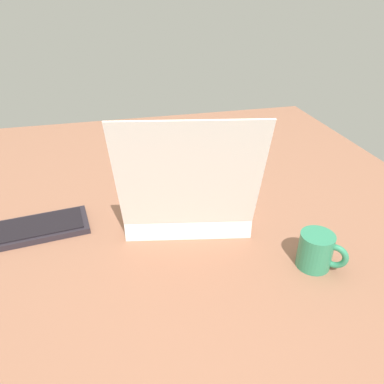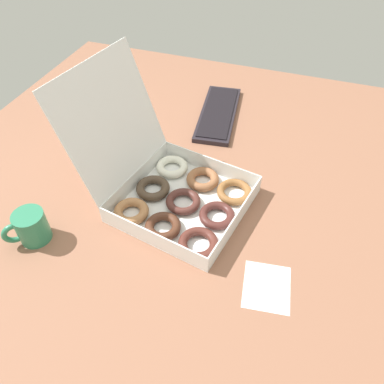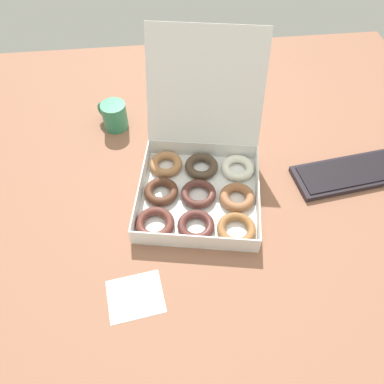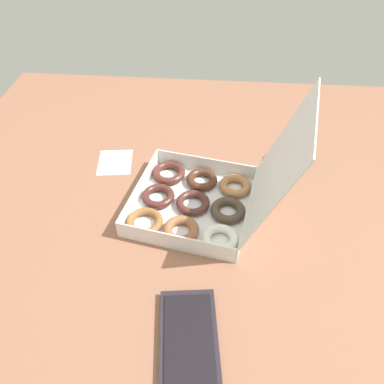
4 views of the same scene
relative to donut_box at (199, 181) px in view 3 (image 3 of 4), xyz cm
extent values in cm
cube|color=#915F47|center=(4.78, -4.17, -5.30)|extent=(180.00, 180.00, 2.00)
cube|color=white|center=(-0.48, -3.00, -4.10)|extent=(41.52, 41.52, 0.40)
cube|color=white|center=(-17.71, 0.31, -1.02)|extent=(7.07, 34.92, 5.76)
cube|color=white|center=(16.74, -6.30, -1.02)|extent=(7.07, 34.92, 5.76)
cube|color=white|center=(-3.78, -20.22, -1.02)|extent=(34.13, 6.92, 5.76)
cube|color=white|center=(2.82, 14.23, -1.02)|extent=(34.13, 6.92, 5.76)
cube|color=white|center=(4.00, 20.38, 18.53)|extent=(37.19, 18.95, 33.48)
torus|color=#542821|center=(-14.19, -12.20, -2.60)|extent=(15.17, 15.17, 2.58)
torus|color=#4D2521|center=(-2.61, -14.14, -2.60)|extent=(14.24, 14.24, 2.47)
torus|color=brown|center=(8.58, -16.51, -2.60)|extent=(13.14, 13.14, 2.35)
torus|color=#4E2B1C|center=(-11.71, -0.66, -2.60)|extent=(10.47, 10.47, 2.63)
torus|color=#4F2923|center=(-0.54, -2.78, -2.60)|extent=(12.22, 12.22, 2.39)
torus|color=#925C3A|center=(10.86, -5.36, -2.60)|extent=(14.97, 14.97, 2.77)
torus|color=#AC7347|center=(-9.50, 10.44, -2.60)|extent=(13.87, 13.87, 2.73)
torus|color=#473628|center=(1.76, 8.25, -2.60)|extent=(14.90, 14.90, 2.72)
torus|color=white|center=(13.26, 6.23, -2.60)|extent=(14.83, 14.83, 2.55)
cube|color=#252027|center=(49.98, 0.76, -3.40)|extent=(40.23, 18.32, 1.80)
cube|color=black|center=(49.98, 0.76, -2.30)|extent=(36.88, 15.78, 0.40)
cylinder|color=#2F805B|center=(-25.87, 32.38, 0.51)|extent=(8.61, 8.61, 9.61)
torus|color=#2F805B|center=(-29.30, 35.46, 0.51)|extent=(6.19, 5.79, 6.93)
cylinder|color=black|center=(-25.87, 32.38, 3.58)|extent=(7.57, 7.57, 0.58)
cube|color=white|center=(-20.26, -32.62, -4.23)|extent=(15.39, 13.61, 0.15)
camera|label=1|loc=(21.69, 97.44, 60.55)|focal=35.00mm
camera|label=2|loc=(-73.73, -30.88, 80.45)|focal=35.00mm
camera|label=3|loc=(-10.13, -72.07, 86.48)|focal=35.00mm
camera|label=4|loc=(81.59, 3.81, 81.53)|focal=35.00mm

